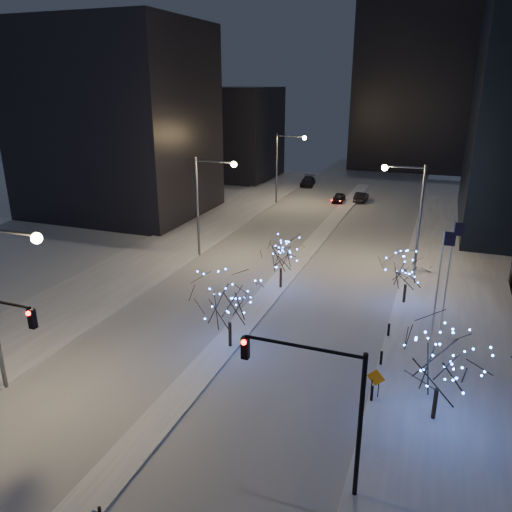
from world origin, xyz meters
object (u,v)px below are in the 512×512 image
at_px(holiday_tree_median_far, 281,254).
at_px(car_near, 339,198).
at_px(holiday_tree_plaza_far, 407,269).
at_px(street_lamp_east, 411,204).
at_px(car_mid, 361,197).
at_px(traffic_signal_east, 324,395).
at_px(construction_sign, 376,380).
at_px(street_lamp_w_mid, 207,194).
at_px(street_lamp_w_near, 2,287).
at_px(holiday_tree_median_near, 229,299).
at_px(holiday_tree_plaza_near, 441,360).
at_px(street_lamp_w_far, 284,159).
at_px(car_far, 308,181).

bearing_deg(holiday_tree_median_far, car_near, 93.36).
bearing_deg(holiday_tree_plaza_far, street_lamp_east, 94.62).
bearing_deg(car_mid, holiday_tree_plaza_far, 107.63).
relative_size(traffic_signal_east, holiday_tree_plaza_far, 1.55).
height_order(street_lamp_east, holiday_tree_plaza_far, street_lamp_east).
xyz_separation_m(traffic_signal_east, construction_sign, (1.36, 7.43, -3.56)).
bearing_deg(street_lamp_w_mid, street_lamp_w_near, -90.00).
bearing_deg(holiday_tree_median_near, street_lamp_w_near, -136.85).
distance_m(holiday_tree_median_far, construction_sign, 16.56).
bearing_deg(holiday_tree_plaza_far, street_lamp_w_mid, 166.18).
relative_size(holiday_tree_median_near, holiday_tree_plaza_near, 0.98).
bearing_deg(construction_sign, street_lamp_east, 97.94).
bearing_deg(construction_sign, traffic_signal_east, -93.01).
relative_size(street_lamp_w_far, car_far, 1.87).
bearing_deg(street_lamp_w_mid, car_far, 90.09).
xyz_separation_m(holiday_tree_plaza_far, construction_sign, (-0.42, -13.74, -1.81)).
relative_size(car_mid, holiday_tree_plaza_near, 0.76).
relative_size(street_lamp_w_mid, car_far, 1.87).
bearing_deg(street_lamp_w_far, car_far, 90.25).
distance_m(street_lamp_w_far, street_lamp_east, 29.08).
distance_m(street_lamp_east, holiday_tree_plaza_near, 22.84).
bearing_deg(holiday_tree_median_far, car_mid, 88.40).
height_order(traffic_signal_east, holiday_tree_plaza_far, traffic_signal_east).
bearing_deg(holiday_tree_plaza_near, traffic_signal_east, -124.50).
bearing_deg(street_lamp_w_mid, traffic_signal_east, -55.49).
bearing_deg(street_lamp_east, holiday_tree_median_far, -138.86).
bearing_deg(holiday_tree_plaza_far, holiday_tree_median_near, -132.09).
relative_size(car_far, holiday_tree_plaza_near, 0.96).
xyz_separation_m(street_lamp_w_mid, traffic_signal_east, (17.88, -26.00, -1.74)).
bearing_deg(street_lamp_w_mid, holiday_tree_plaza_near, -40.92).
relative_size(holiday_tree_median_far, construction_sign, 2.63).
xyz_separation_m(holiday_tree_plaza_near, holiday_tree_plaza_far, (-2.75, 14.58, -0.64)).
bearing_deg(street_lamp_east, car_near, 114.28).
xyz_separation_m(street_lamp_w_near, street_lamp_east, (19.02, 28.00, -0.05)).
bearing_deg(street_lamp_w_mid, street_lamp_w_far, 90.00).
relative_size(street_lamp_w_near, holiday_tree_median_near, 1.83).
bearing_deg(street_lamp_w_near, holiday_tree_median_far, 64.32).
distance_m(street_lamp_east, holiday_tree_plaza_far, 8.58).
bearing_deg(car_far, holiday_tree_median_near, -87.46).
bearing_deg(street_lamp_w_mid, holiday_tree_median_near, -59.89).
xyz_separation_m(street_lamp_w_far, car_far, (-0.06, 14.14, -5.73)).
bearing_deg(traffic_signal_east, holiday_tree_plaza_far, 85.21).
xyz_separation_m(street_lamp_w_mid, street_lamp_w_far, (0.00, 25.00, 0.00)).
xyz_separation_m(street_lamp_east, construction_sign, (0.22, -21.57, -5.25)).
bearing_deg(street_lamp_w_far, holiday_tree_plaza_near, -63.23).
bearing_deg(holiday_tree_plaza_near, holiday_tree_median_far, 132.71).
bearing_deg(holiday_tree_median_near, car_near, 92.50).
height_order(street_lamp_w_near, car_far, street_lamp_w_near).
distance_m(holiday_tree_plaza_near, construction_sign, 4.09).
bearing_deg(street_lamp_w_near, street_lamp_w_far, 90.00).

